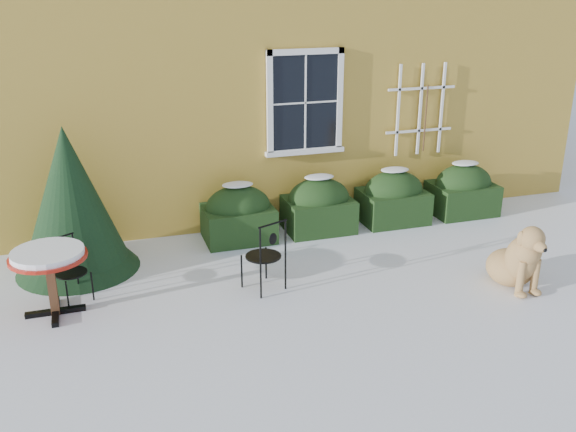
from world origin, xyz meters
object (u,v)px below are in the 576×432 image
object	(u,v)px
evergreen_shrub	(72,214)
patio_chair_near	(265,255)
bistro_table	(49,261)
patio_chair_far	(69,270)
dog	(518,260)

from	to	relation	value
evergreen_shrub	patio_chair_near	distance (m)	2.70
bistro_table	evergreen_shrub	bearing A→B (deg)	77.18
patio_chair_near	patio_chair_far	distance (m)	2.43
patio_chair_far	evergreen_shrub	bearing A→B (deg)	54.42
patio_chair_far	dog	world-z (taller)	dog
patio_chair_near	evergreen_shrub	bearing A→B (deg)	-53.65
evergreen_shrub	patio_chair_near	xyz separation A→B (m)	(2.30, -1.38, -0.33)
evergreen_shrub	patio_chair_far	size ratio (longest dim) A/B	2.45
bistro_table	dog	xyz separation A→B (m)	(5.70, -1.06, -0.31)
dog	patio_chair_near	bearing A→B (deg)	163.58
patio_chair_near	dog	world-z (taller)	patio_chair_near
evergreen_shrub	dog	xyz separation A→B (m)	(5.42, -2.31, -0.43)
patio_chair_far	dog	distance (m)	5.67
evergreen_shrub	dog	world-z (taller)	evergreen_shrub
evergreen_shrub	patio_chair_far	bearing A→B (deg)	-95.33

